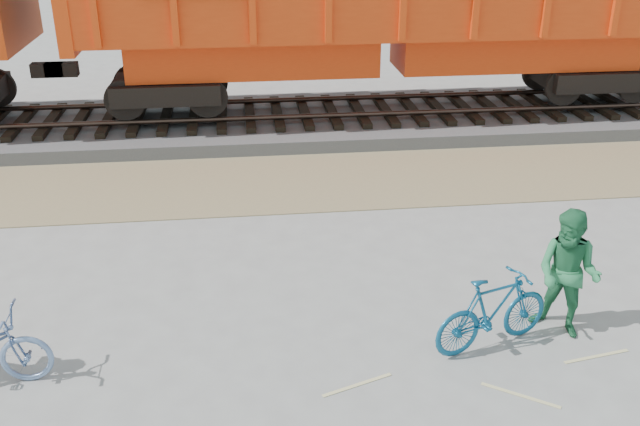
{
  "coord_description": "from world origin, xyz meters",
  "views": [
    {
      "loc": [
        -2.21,
        -7.35,
        5.22
      ],
      "look_at": [
        -1.16,
        1.5,
        1.15
      ],
      "focal_mm": 40.0,
      "sensor_mm": 36.0,
      "label": 1
    }
  ],
  "objects": [
    {
      "name": "bicycle_teal",
      "position": [
        0.77,
        -0.21,
        0.5
      ],
      "size": [
        1.72,
        0.98,
        1.0
      ],
      "primitive_type": "imported",
      "rotation": [
        0.0,
        0.0,
        1.9
      ],
      "color": "#11557B",
      "rests_on": "ground"
    },
    {
      "name": "ground",
      "position": [
        0.0,
        0.0,
        0.0
      ],
      "size": [
        120.0,
        120.0,
        0.0
      ],
      "primitive_type": "plane",
      "color": "#9E9E99",
      "rests_on": "ground"
    },
    {
      "name": "track",
      "position": [
        0.0,
        9.0,
        0.47
      ],
      "size": [
        120.0,
        2.6,
        0.24
      ],
      "color": "black",
      "rests_on": "ballast_bed"
    },
    {
      "name": "ballast_bed",
      "position": [
        0.0,
        9.0,
        0.15
      ],
      "size": [
        120.0,
        4.0,
        0.3
      ],
      "primitive_type": "cube",
      "color": "slate",
      "rests_on": "ground"
    },
    {
      "name": "person_man",
      "position": [
        1.77,
        -0.01,
        0.85
      ],
      "size": [
        1.03,
        1.03,
        1.69
      ],
      "primitive_type": "imported",
      "rotation": [
        0.0,
        0.0,
        -0.78
      ],
      "color": "#2A794A",
      "rests_on": "ground"
    },
    {
      "name": "gravel_strip",
      "position": [
        0.0,
        5.5,
        0.01
      ],
      "size": [
        120.0,
        3.0,
        0.02
      ],
      "primitive_type": "cube",
      "color": "tan",
      "rests_on": "ground"
    }
  ]
}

